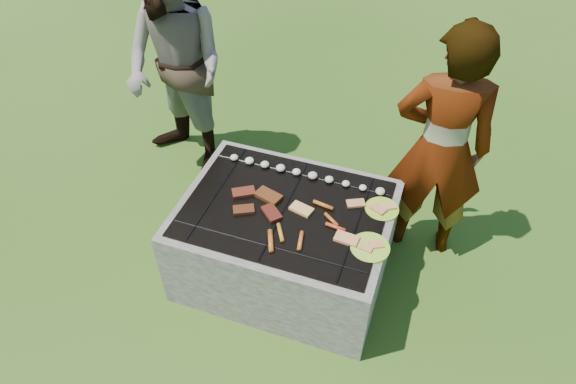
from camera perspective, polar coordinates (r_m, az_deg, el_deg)
name	(u,v)px	position (r m, az deg, el deg)	size (l,w,h in m)	color
lawn	(286,269)	(3.60, -0.27, -8.60)	(60.00, 60.00, 0.00)	#264C13
fire_pit	(285,243)	(3.39, -0.28, -5.68)	(1.30, 1.00, 0.62)	#A49C91
mushrooms	(301,173)	(3.35, 1.50, 2.13)	(1.06, 0.06, 0.04)	beige
pork_slabs	(259,201)	(3.17, -3.25, -1.00)	(0.39, 0.29, 0.02)	#9B301C
sausages	(301,229)	(3.00, 1.48, -4.17)	(0.43, 0.48, 0.03)	#BB761E
bread_on_grate	(330,219)	(3.07, 4.74, -3.02)	(0.47, 0.40, 0.02)	#E0BE72
plate_far	(382,209)	(3.19, 10.40, -1.85)	(0.27, 0.27, 0.03)	yellow
plate_near	(370,247)	(2.97, 9.10, -6.10)	(0.30, 0.30, 0.03)	yellow
cook	(441,149)	(3.33, 16.60, 4.61)	(0.62, 0.41, 1.70)	#9F9184
bystander	(176,69)	(3.99, -12.35, 13.20)	(0.87, 0.68, 1.78)	gray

